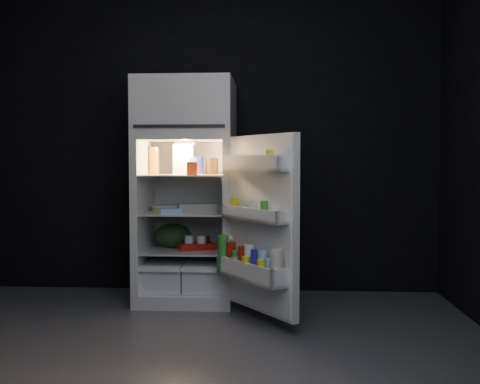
# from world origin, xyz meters

# --- Properties ---
(floor) EXTENTS (4.00, 3.40, 0.00)m
(floor) POSITION_xyz_m (0.00, 0.00, 0.00)
(floor) COLOR #535358
(floor) RESTS_ON ground
(wall_back) EXTENTS (4.00, 0.00, 2.70)m
(wall_back) POSITION_xyz_m (0.00, 1.70, 1.35)
(wall_back) COLOR black
(wall_back) RESTS_ON ground
(wall_front) EXTENTS (4.00, 0.00, 2.70)m
(wall_front) POSITION_xyz_m (0.00, -1.70, 1.35)
(wall_front) COLOR black
(wall_front) RESTS_ON ground
(refrigerator) EXTENTS (0.76, 0.71, 1.78)m
(refrigerator) POSITION_xyz_m (-0.12, 1.32, 0.96)
(refrigerator) COLOR silver
(refrigerator) RESTS_ON ground
(fridge_door) EXTENTS (0.58, 0.69, 1.22)m
(fridge_door) POSITION_xyz_m (0.48, 0.64, 0.68)
(fridge_door) COLOR silver
(fridge_door) RESTS_ON ground
(milk_jug) EXTENTS (0.19, 0.19, 0.24)m
(milk_jug) POSITION_xyz_m (-0.16, 1.37, 1.15)
(milk_jug) COLOR white
(milk_jug) RESTS_ON refrigerator
(mayo_jar) EXTENTS (0.13, 0.13, 0.14)m
(mayo_jar) POSITION_xyz_m (-0.04, 1.32, 1.10)
(mayo_jar) COLOR #2122B5
(mayo_jar) RESTS_ON refrigerator
(jam_jar) EXTENTS (0.11, 0.11, 0.13)m
(jam_jar) POSITION_xyz_m (0.09, 1.33, 1.09)
(jam_jar) COLOR black
(jam_jar) RESTS_ON refrigerator
(amber_bottle) EXTENTS (0.08, 0.08, 0.22)m
(amber_bottle) POSITION_xyz_m (-0.39, 1.35, 1.14)
(amber_bottle) COLOR #C47D1F
(amber_bottle) RESTS_ON refrigerator
(small_carton) EXTENTS (0.08, 0.06, 0.10)m
(small_carton) POSITION_xyz_m (-0.03, 1.05, 1.08)
(small_carton) COLOR #C93F17
(small_carton) RESTS_ON refrigerator
(egg_carton) EXTENTS (0.32, 0.19, 0.07)m
(egg_carton) POSITION_xyz_m (-0.02, 1.20, 0.76)
(egg_carton) COLOR gray
(egg_carton) RESTS_ON refrigerator
(pie) EXTENTS (0.35, 0.35, 0.04)m
(pie) POSITION_xyz_m (-0.26, 1.31, 0.75)
(pie) COLOR tan
(pie) RESTS_ON refrigerator
(flat_package) EXTENTS (0.18, 0.13, 0.04)m
(flat_package) POSITION_xyz_m (-0.21, 1.09, 0.75)
(flat_package) COLOR #88AED2
(flat_package) RESTS_ON refrigerator
(wrapped_pkg) EXTENTS (0.15, 0.14, 0.05)m
(wrapped_pkg) POSITION_xyz_m (0.10, 1.43, 0.75)
(wrapped_pkg) COLOR beige
(wrapped_pkg) RESTS_ON refrigerator
(produce_bag) EXTENTS (0.31, 0.27, 0.20)m
(produce_bag) POSITION_xyz_m (-0.24, 1.34, 0.52)
(produce_bag) COLOR #193815
(produce_bag) RESTS_ON refrigerator
(yogurt_tray) EXTENTS (0.33, 0.26, 0.05)m
(yogurt_tray) POSITION_xyz_m (-0.03, 1.24, 0.45)
(yogurt_tray) COLOR #A5180E
(yogurt_tray) RESTS_ON refrigerator
(small_can_red) EXTENTS (0.08, 0.08, 0.09)m
(small_can_red) POSITION_xyz_m (0.03, 1.39, 0.47)
(small_can_red) COLOR #A5180E
(small_can_red) RESTS_ON refrigerator
(small_can_silver) EXTENTS (0.08, 0.08, 0.09)m
(small_can_silver) POSITION_xyz_m (0.16, 1.39, 0.47)
(small_can_silver) COLOR white
(small_can_silver) RESTS_ON refrigerator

